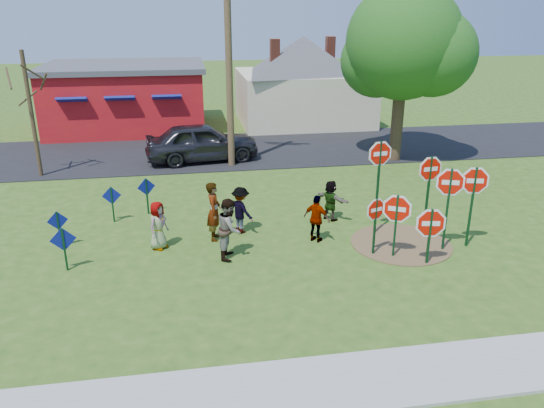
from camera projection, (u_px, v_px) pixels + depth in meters
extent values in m
plane|color=#2C4F16|center=(258.00, 241.00, 17.26)|extent=(120.00, 120.00, 0.00)
cube|color=#9E9E99|center=(309.00, 387.00, 10.60)|extent=(22.00, 1.80, 0.08)
cube|color=black|center=(227.00, 150.00, 27.86)|extent=(120.00, 7.50, 0.04)
cylinder|color=brown|center=(401.00, 243.00, 17.03)|extent=(3.20, 3.20, 0.03)
cube|color=#A7101A|center=(127.00, 99.00, 32.38)|extent=(9.00, 7.00, 3.60)
cube|color=#4C4C51|center=(124.00, 66.00, 31.69)|extent=(9.40, 7.40, 0.30)
cube|color=navy|center=(72.00, 100.00, 28.45)|extent=(1.60, 0.78, 0.45)
cube|color=navy|center=(120.00, 99.00, 28.84)|extent=(1.60, 0.78, 0.45)
cube|color=navy|center=(167.00, 98.00, 29.23)|extent=(1.60, 0.78, 0.45)
cube|color=beige|center=(303.00, 97.00, 34.16)|extent=(8.00, 7.00, 3.20)
pyramid|color=#4C4C51|center=(304.00, 36.00, 32.82)|extent=(9.40, 9.40, 2.20)
cube|color=brown|center=(275.00, 51.00, 31.86)|extent=(0.55, 0.55, 1.40)
cube|color=brown|center=(330.00, 48.00, 34.33)|extent=(0.55, 0.55, 1.40)
cube|color=#0F381C|center=(395.00, 226.00, 15.85)|extent=(0.09, 0.10, 1.98)
cylinder|color=white|center=(397.00, 209.00, 15.65)|extent=(1.04, 0.57, 1.17)
cylinder|color=red|center=(397.00, 209.00, 15.65)|extent=(0.90, 0.50, 1.01)
cube|color=white|center=(397.00, 209.00, 15.65)|extent=(0.46, 0.25, 0.15)
cube|color=#0F381C|center=(378.00, 188.00, 17.31)|extent=(0.07, 0.08, 3.16)
cylinder|color=white|center=(380.00, 154.00, 16.90)|extent=(1.09, 0.18, 1.10)
cylinder|color=red|center=(380.00, 154.00, 16.90)|extent=(0.94, 0.16, 0.95)
cube|color=white|center=(380.00, 154.00, 16.90)|extent=(0.48, 0.08, 0.14)
cylinder|color=gold|center=(380.00, 154.00, 16.90)|extent=(1.09, 0.18, 1.10)
cube|color=#0F381C|center=(447.00, 210.00, 16.19)|extent=(0.08, 0.09, 2.65)
cylinder|color=white|center=(450.00, 182.00, 15.87)|extent=(1.11, 0.37, 1.16)
cylinder|color=red|center=(450.00, 182.00, 15.87)|extent=(0.96, 0.33, 1.00)
cube|color=white|center=(450.00, 182.00, 15.87)|extent=(0.49, 0.16, 0.14)
cube|color=#0F381C|center=(427.00, 196.00, 17.44)|extent=(0.07, 0.08, 2.64)
cylinder|color=white|center=(430.00, 169.00, 17.12)|extent=(1.11, 0.13, 1.11)
cylinder|color=red|center=(430.00, 169.00, 17.12)|extent=(0.96, 0.12, 0.96)
cube|color=white|center=(430.00, 169.00, 17.12)|extent=(0.49, 0.06, 0.14)
cylinder|color=gold|center=(430.00, 169.00, 17.12)|extent=(1.11, 0.13, 1.11)
cube|color=#0F381C|center=(429.00, 237.00, 15.44)|extent=(0.08, 0.09, 1.73)
cylinder|color=white|center=(431.00, 223.00, 15.29)|extent=(1.19, 0.22, 1.20)
cylinder|color=red|center=(431.00, 223.00, 15.29)|extent=(1.02, 0.20, 1.03)
cube|color=white|center=(431.00, 223.00, 15.29)|extent=(0.52, 0.10, 0.15)
cube|color=#0F381C|center=(471.00, 208.00, 16.46)|extent=(0.08, 0.09, 2.61)
cylinder|color=white|center=(475.00, 181.00, 16.15)|extent=(1.15, 0.27, 1.17)
cylinder|color=red|center=(475.00, 181.00, 16.15)|extent=(0.99, 0.24, 1.01)
cube|color=white|center=(475.00, 181.00, 16.15)|extent=(0.50, 0.12, 0.15)
cylinder|color=gold|center=(475.00, 181.00, 16.15)|extent=(1.14, 0.26, 1.17)
cube|color=#0F381C|center=(375.00, 227.00, 16.02)|extent=(0.07, 0.08, 1.82)
cylinder|color=white|center=(376.00, 209.00, 15.81)|extent=(0.88, 0.33, 0.93)
cylinder|color=red|center=(376.00, 209.00, 15.81)|extent=(0.76, 0.29, 0.80)
cube|color=white|center=(376.00, 209.00, 15.81)|extent=(0.39, 0.15, 0.12)
cube|color=#0F381C|center=(65.00, 249.00, 15.13)|extent=(0.07, 0.08, 1.31)
cube|color=navy|center=(63.00, 239.00, 15.02)|extent=(0.71, 0.17, 0.73)
cube|color=#0F381C|center=(59.00, 230.00, 16.57)|extent=(0.06, 0.07, 1.21)
cube|color=navy|center=(58.00, 221.00, 16.46)|extent=(0.61, 0.20, 0.63)
cube|color=#0F381C|center=(113.00, 205.00, 18.55)|extent=(0.06, 0.07, 1.29)
cube|color=navy|center=(112.00, 196.00, 18.44)|extent=(0.66, 0.06, 0.66)
cube|color=#0F381C|center=(147.00, 196.00, 19.26)|extent=(0.07, 0.08, 1.36)
cube|color=navy|center=(146.00, 187.00, 19.14)|extent=(0.63, 0.25, 0.67)
imported|color=#403F99|center=(158.00, 225.00, 16.48)|extent=(0.84, 0.90, 1.55)
imported|color=#2C7F6E|center=(214.00, 211.00, 17.06)|extent=(0.57, 0.78, 1.95)
imported|color=#994036|center=(230.00, 228.00, 15.85)|extent=(0.90, 1.05, 1.87)
imported|color=#35353A|center=(241.00, 210.00, 17.64)|extent=(1.10, 1.18, 1.60)
imported|color=#4A254F|center=(317.00, 219.00, 16.96)|extent=(0.94, 0.90, 1.57)
imported|color=#204E32|center=(331.00, 200.00, 18.72)|extent=(1.15, 1.34, 1.46)
imported|color=#323137|center=(202.00, 142.00, 25.74)|extent=(5.64, 2.87, 1.84)
cylinder|color=#4C3823|center=(229.00, 57.00, 23.53)|extent=(0.31, 0.31, 10.06)
cylinder|color=#382819|center=(398.00, 115.00, 25.46)|extent=(0.57, 0.57, 4.50)
sphere|color=#165015|center=(404.00, 41.00, 24.27)|extent=(5.32, 5.32, 5.32)
sphere|color=#165015|center=(434.00, 54.00, 24.08)|extent=(3.89, 3.89, 3.89)
sphere|color=#165015|center=(377.00, 61.00, 25.21)|extent=(3.48, 3.48, 3.48)
cylinder|color=#382819|center=(32.00, 116.00, 22.80)|extent=(0.18, 0.18, 5.48)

